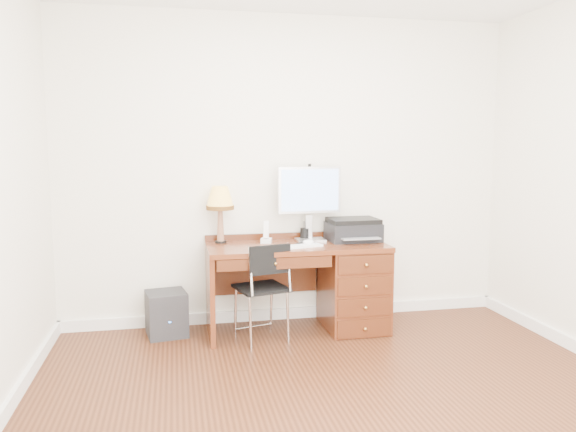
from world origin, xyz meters
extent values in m
plane|color=#381A0C|center=(0.00, 0.00, 0.00)|extent=(4.00, 4.00, 0.00)
plane|color=silver|center=(0.00, 1.75, 1.35)|extent=(4.00, 0.00, 4.00)
cube|color=white|center=(0.00, 1.74, 0.05)|extent=(4.00, 0.03, 0.10)
cube|color=#602914|center=(0.00, 1.40, 0.73)|extent=(1.50, 0.65, 0.04)
cube|color=#602914|center=(0.50, 1.40, 0.35)|extent=(0.50, 0.61, 0.71)
cube|color=#602914|center=(-0.73, 1.40, 0.35)|extent=(0.04, 0.61, 0.71)
cube|color=#4C200F|center=(-0.24, 1.69, 0.46)|extent=(0.96, 0.03, 0.39)
cube|color=#4C200F|center=(-0.24, 1.09, 0.66)|extent=(0.91, 0.03, 0.09)
sphere|color=#BF8C3F|center=(0.50, 1.06, 0.35)|extent=(0.03, 0.03, 0.03)
cube|color=silver|center=(0.15, 1.54, 0.76)|extent=(0.25, 0.19, 0.02)
cube|color=silver|center=(0.15, 1.60, 0.87)|extent=(0.06, 0.04, 0.20)
cube|color=silver|center=(0.15, 1.58, 1.19)|extent=(0.56, 0.07, 0.40)
cube|color=#4C8CF2|center=(0.15, 1.55, 1.19)|extent=(0.51, 0.03, 0.36)
cube|color=white|center=(-0.02, 1.25, 0.76)|extent=(0.43, 0.22, 0.02)
cylinder|color=black|center=(0.09, 1.35, 0.75)|extent=(0.21, 0.21, 0.01)
ellipsoid|color=white|center=(0.09, 1.35, 0.77)|extent=(0.09, 0.06, 0.04)
cube|color=black|center=(0.52, 1.48, 0.83)|extent=(0.45, 0.35, 0.16)
cube|color=black|center=(0.52, 1.48, 0.93)|extent=(0.43, 0.33, 0.04)
cylinder|color=black|center=(-0.62, 1.59, 0.76)|extent=(0.10, 0.10, 0.02)
cone|color=#955F46|center=(-0.62, 1.59, 0.91)|extent=(0.06, 0.06, 0.29)
cone|color=gold|center=(-0.62, 1.59, 1.14)|extent=(0.23, 0.23, 0.18)
cylinder|color=#593814|center=(-0.62, 1.59, 1.05)|extent=(0.24, 0.24, 0.04)
cube|color=white|center=(-0.24, 1.52, 0.77)|extent=(0.11, 0.11, 0.04)
cube|color=white|center=(-0.24, 1.52, 0.86)|extent=(0.06, 0.07, 0.15)
cylinder|color=black|center=(0.12, 1.61, 0.80)|extent=(0.08, 0.08, 0.10)
cube|color=black|center=(-0.33, 1.25, 0.43)|extent=(0.46, 0.46, 0.02)
cube|color=black|center=(-0.33, 1.07, 0.70)|extent=(0.34, 0.11, 0.23)
cylinder|color=silver|center=(-0.49, 1.41, 0.21)|extent=(0.02, 0.02, 0.43)
cylinder|color=silver|center=(-0.17, 1.41, 0.21)|extent=(0.02, 0.02, 0.43)
cylinder|color=silver|center=(-0.49, 1.09, 0.21)|extent=(0.02, 0.02, 0.43)
cylinder|color=silver|center=(-0.17, 1.09, 0.21)|extent=(0.02, 0.02, 0.43)
cylinder|color=silver|center=(-0.49, 1.07, 0.62)|extent=(0.02, 0.02, 0.38)
cylinder|color=silver|center=(-0.17, 1.07, 0.62)|extent=(0.02, 0.02, 0.38)
cube|color=black|center=(-1.09, 1.50, 0.18)|extent=(0.37, 0.37, 0.37)
camera|label=1|loc=(-1.00, -3.14, 1.58)|focal=35.00mm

